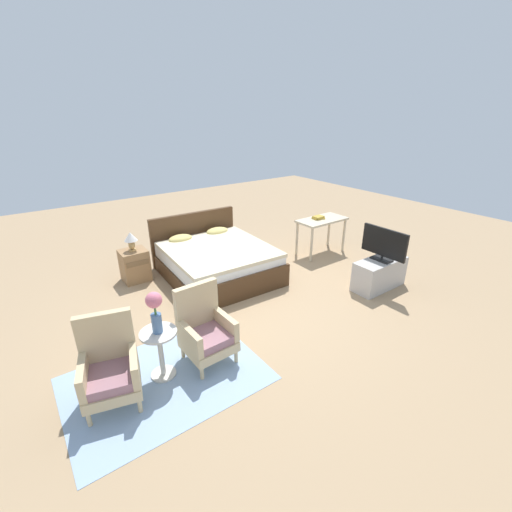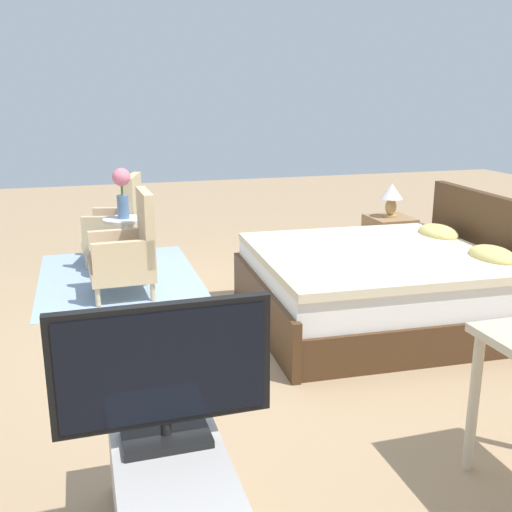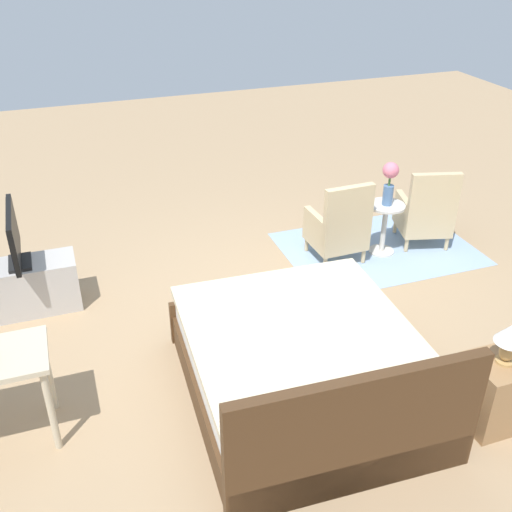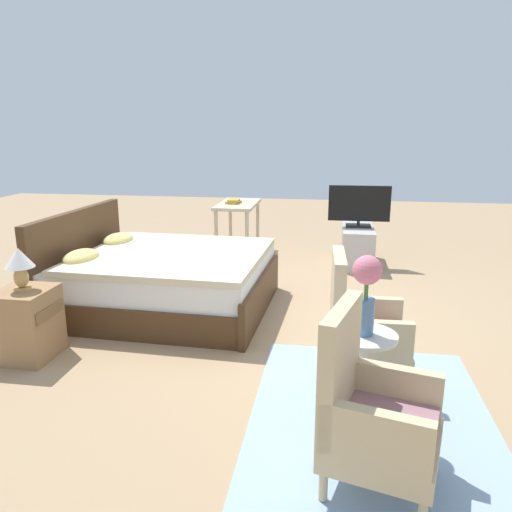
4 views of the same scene
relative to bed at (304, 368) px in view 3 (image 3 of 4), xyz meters
The scene contains 11 objects.
ground_plane 1.19m from the bed, 89.75° to the right, with size 16.00×16.00×0.00m, color #A38460.
floor_rug 2.63m from the bed, 132.15° to the right, with size 2.10×1.50×0.01m.
bed is the anchor object (origin of this frame).
armchair_by_window_left 2.96m from the bed, 140.55° to the right, with size 0.66×0.66×0.92m.
armchair_by_window_right 2.23m from the bed, 122.77° to the right, with size 0.56×0.56×0.92m.
side_table 2.55m from the bed, 133.34° to the right, with size 0.40×0.40×0.59m.
flower_vase 2.62m from the bed, 133.34° to the right, with size 0.17×0.17×0.48m.
nightstand 1.40m from the bed, 150.98° to the left, with size 0.44×0.41×0.56m.
table_lamp 1.48m from the bed, 150.95° to the left, with size 0.22×0.22×0.33m.
tv_stand 2.81m from the bed, 44.96° to the right, with size 0.96×0.40×0.50m.
tv_flatscreen 2.85m from the bed, 44.93° to the right, with size 0.20×0.79×0.54m.
Camera 3 is at (1.51, 4.35, 3.29)m, focal length 42.00 mm.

